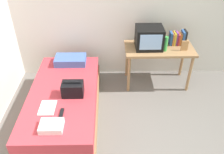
% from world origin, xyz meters
% --- Properties ---
extents(ground_plane, '(8.00, 8.00, 0.00)m').
position_xyz_m(ground_plane, '(0.00, 0.00, 0.00)').
color(ground_plane, slate).
extents(wall_back, '(5.20, 0.10, 2.60)m').
position_xyz_m(wall_back, '(0.00, 2.00, 1.30)').
color(wall_back, silver).
rests_on(wall_back, ground).
extents(bed, '(1.00, 2.00, 0.48)m').
position_xyz_m(bed, '(-0.97, 0.74, 0.24)').
color(bed, '#9E754C').
rests_on(bed, ground).
extents(desk, '(1.16, 0.60, 0.73)m').
position_xyz_m(desk, '(0.57, 1.59, 0.64)').
color(desk, '#9E754C').
rests_on(desk, ground).
extents(tv, '(0.44, 0.39, 0.36)m').
position_xyz_m(tv, '(0.38, 1.60, 0.91)').
color(tv, black).
rests_on(tv, desk).
extents(water_bottle, '(0.07, 0.07, 0.25)m').
position_xyz_m(water_bottle, '(0.64, 1.48, 0.85)').
color(water_bottle, green).
rests_on(water_bottle, desk).
extents(book_row, '(0.27, 0.17, 0.25)m').
position_xyz_m(book_row, '(0.89, 1.72, 0.84)').
color(book_row, '#2D5699').
rests_on(book_row, desk).
extents(picture_frame, '(0.11, 0.02, 0.17)m').
position_xyz_m(picture_frame, '(0.95, 1.49, 0.82)').
color(picture_frame, '#B27F4C').
rests_on(picture_frame, desk).
extents(pillow, '(0.52, 0.32, 0.12)m').
position_xyz_m(pillow, '(-0.94, 1.51, 0.54)').
color(pillow, '#4766AD').
rests_on(pillow, bed).
extents(handbag, '(0.30, 0.20, 0.23)m').
position_xyz_m(handbag, '(-0.80, 0.66, 0.58)').
color(handbag, black).
rests_on(handbag, bed).
extents(magazine, '(0.21, 0.29, 0.01)m').
position_xyz_m(magazine, '(-1.12, 0.39, 0.49)').
color(magazine, white).
rests_on(magazine, bed).
extents(remote_dark, '(0.04, 0.16, 0.02)m').
position_xyz_m(remote_dark, '(-0.91, 0.28, 0.49)').
color(remote_dark, black).
rests_on(remote_dark, bed).
extents(folded_towel, '(0.28, 0.22, 0.08)m').
position_xyz_m(folded_towel, '(-0.99, 0.03, 0.52)').
color(folded_towel, white).
rests_on(folded_towel, bed).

